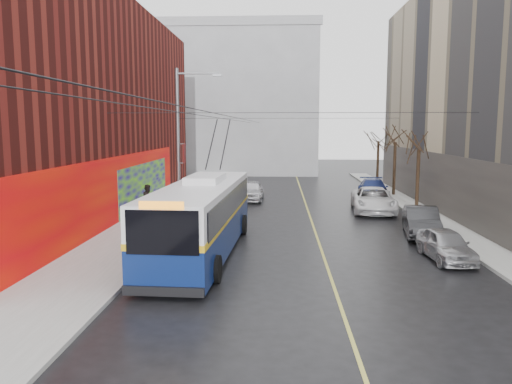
# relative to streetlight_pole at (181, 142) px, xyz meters

# --- Properties ---
(ground) EXTENTS (140.00, 140.00, 0.00)m
(ground) POSITION_rel_streetlight_pole_xyz_m (6.14, -10.00, -4.85)
(ground) COLOR black
(ground) RESTS_ON ground
(sidewalk_left) EXTENTS (4.00, 60.00, 0.15)m
(sidewalk_left) POSITION_rel_streetlight_pole_xyz_m (-1.86, 2.00, -4.77)
(sidewalk_left) COLOR gray
(sidewalk_left) RESTS_ON ground
(sidewalk_right) EXTENTS (2.00, 60.00, 0.15)m
(sidewalk_right) POSITION_rel_streetlight_pole_xyz_m (15.14, 2.00, -4.77)
(sidewalk_right) COLOR gray
(sidewalk_right) RESTS_ON ground
(lane_line) EXTENTS (0.12, 50.00, 0.01)m
(lane_line) POSITION_rel_streetlight_pole_xyz_m (7.64, 4.00, -4.84)
(lane_line) COLOR #BFB74C
(lane_line) RESTS_ON ground
(building_left) EXTENTS (12.11, 36.00, 14.00)m
(building_left) POSITION_rel_streetlight_pole_xyz_m (-9.85, 3.99, 2.14)
(building_left) COLOR #531410
(building_left) RESTS_ON ground
(building_far) EXTENTS (20.50, 12.10, 18.00)m
(building_far) POSITION_rel_streetlight_pole_xyz_m (0.14, 34.99, 4.17)
(building_far) COLOR gray
(building_far) RESTS_ON ground
(streetlight_pole) EXTENTS (2.65, 0.60, 9.00)m
(streetlight_pole) POSITION_rel_streetlight_pole_xyz_m (0.00, 0.00, 0.00)
(streetlight_pole) COLOR slate
(streetlight_pole) RESTS_ON ground
(catenary_wires) EXTENTS (18.00, 60.00, 0.22)m
(catenary_wires) POSITION_rel_streetlight_pole_xyz_m (3.60, 4.77, 1.40)
(catenary_wires) COLOR black
(tree_near) EXTENTS (3.20, 3.20, 6.40)m
(tree_near) POSITION_rel_streetlight_pole_xyz_m (15.14, 6.00, 0.13)
(tree_near) COLOR black
(tree_near) RESTS_ON ground
(tree_mid) EXTENTS (3.20, 3.20, 6.68)m
(tree_mid) POSITION_rel_streetlight_pole_xyz_m (15.14, 13.00, 0.41)
(tree_mid) COLOR black
(tree_mid) RESTS_ON ground
(tree_far) EXTENTS (3.20, 3.20, 6.57)m
(tree_far) POSITION_rel_streetlight_pole_xyz_m (15.14, 20.00, 0.30)
(tree_far) COLOR black
(tree_far) RESTS_ON ground
(puddle) EXTENTS (2.67, 2.95, 0.01)m
(puddle) POSITION_rel_streetlight_pole_xyz_m (0.54, -10.08, -4.84)
(puddle) COLOR black
(puddle) RESTS_ON ground
(pigeons_flying) EXTENTS (3.15, 2.15, 1.19)m
(pigeons_flying) POSITION_rel_streetlight_pole_xyz_m (3.06, -0.29, 1.98)
(pigeons_flying) COLOR slate
(trolleybus) EXTENTS (3.50, 13.11, 6.16)m
(trolleybus) POSITION_rel_streetlight_pole_xyz_m (2.16, -6.49, -3.14)
(trolleybus) COLOR #0A1A4F
(trolleybus) RESTS_ON ground
(parked_car_a) EXTENTS (1.81, 4.07, 1.36)m
(parked_car_a) POSITION_rel_streetlight_pole_xyz_m (12.84, -7.13, -4.17)
(parked_car_a) COLOR #AAABAF
(parked_car_a) RESTS_ON ground
(parked_car_b) EXTENTS (2.35, 4.85, 1.53)m
(parked_car_b) POSITION_rel_streetlight_pole_xyz_m (13.14, -2.31, -4.08)
(parked_car_b) COLOR #2B2B2E
(parked_car_b) RESTS_ON ground
(parked_car_c) EXTENTS (3.25, 6.16, 1.65)m
(parked_car_c) POSITION_rel_streetlight_pole_xyz_m (12.00, 5.10, -4.02)
(parked_car_c) COLOR silver
(parked_car_c) RESTS_ON ground
(parked_car_d) EXTENTS (2.75, 5.62, 1.57)m
(parked_car_d) POSITION_rel_streetlight_pole_xyz_m (13.14, 11.29, -4.06)
(parked_car_d) COLOR navy
(parked_car_d) RESTS_ON ground
(following_car) EXTENTS (1.92, 4.54, 1.53)m
(following_car) POSITION_rel_streetlight_pole_xyz_m (3.48, 10.12, -4.08)
(following_car) COLOR silver
(following_car) RESTS_ON ground
(pedestrian_a) EXTENTS (0.52, 0.70, 1.76)m
(pedestrian_a) POSITION_rel_streetlight_pole_xyz_m (-0.74, 1.56, -3.82)
(pedestrian_a) COLOR black
(pedestrian_a) RESTS_ON sidewalk_left
(pedestrian_b) EXTENTS (0.88, 1.03, 1.87)m
(pedestrian_b) POSITION_rel_streetlight_pole_xyz_m (-2.84, 3.15, -3.76)
(pedestrian_b) COLOR black
(pedestrian_b) RESTS_ON sidewalk_left
(pedestrian_c) EXTENTS (1.35, 1.25, 1.82)m
(pedestrian_c) POSITION_rel_streetlight_pole_xyz_m (-0.36, -1.61, -3.78)
(pedestrian_c) COLOR black
(pedestrian_c) RESTS_ON sidewalk_left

